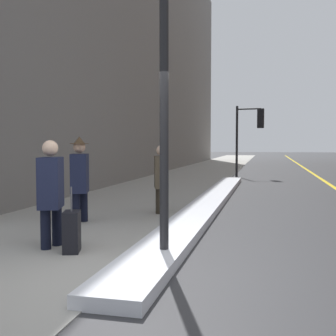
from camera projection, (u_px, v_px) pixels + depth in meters
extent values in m
plane|color=#2D2D30|center=(123.00, 275.00, 4.99)|extent=(160.00, 160.00, 0.00)
cube|color=#9E9B93|center=(189.00, 177.00, 20.03)|extent=(4.00, 80.00, 0.01)
cube|color=gold|center=(322.00, 179.00, 18.64)|extent=(0.16, 80.00, 0.00)
cube|color=silver|center=(209.00, 202.00, 10.77)|extent=(0.73, 14.29, 0.15)
cube|color=slate|center=(123.00, 41.00, 25.59)|extent=(6.00, 36.00, 15.67)
cylinder|color=black|center=(164.00, 85.00, 5.50)|extent=(0.12, 0.12, 4.65)
cylinder|color=black|center=(237.00, 142.00, 19.93)|extent=(0.11, 0.11, 3.35)
cylinder|color=black|center=(249.00, 109.00, 19.66)|extent=(1.10, 0.19, 0.07)
cube|color=black|center=(261.00, 118.00, 19.50)|extent=(0.32, 0.23, 0.90)
sphere|color=red|center=(261.00, 112.00, 19.59)|extent=(0.19, 0.19, 0.19)
sphere|color=orange|center=(261.00, 118.00, 19.61)|extent=(0.19, 0.19, 0.19)
sphere|color=green|center=(261.00, 125.00, 19.62)|extent=(0.19, 0.19, 0.19)
cylinder|color=black|center=(57.00, 218.00, 6.40)|extent=(0.15, 0.15, 0.86)
cylinder|color=black|center=(46.00, 221.00, 6.16)|extent=(0.15, 0.15, 0.86)
cube|color=#191E38|center=(51.00, 183.00, 6.25)|extent=(0.45, 0.59, 0.76)
sphere|color=beige|center=(50.00, 148.00, 6.22)|extent=(0.23, 0.23, 0.23)
cylinder|color=black|center=(84.00, 200.00, 8.38)|extent=(0.15, 0.15, 0.87)
cylinder|color=black|center=(76.00, 202.00, 8.14)|extent=(0.15, 0.15, 0.87)
cube|color=#191E38|center=(80.00, 173.00, 8.23)|extent=(0.45, 0.59, 0.76)
sphere|color=tan|center=(79.00, 147.00, 8.20)|extent=(0.23, 0.23, 0.23)
cylinder|color=#4C3823|center=(79.00, 144.00, 8.20)|extent=(0.36, 0.36, 0.01)
cone|color=#4C3823|center=(79.00, 140.00, 8.19)|extent=(0.22, 0.22, 0.14)
cube|color=black|center=(82.00, 180.00, 8.60)|extent=(0.16, 0.24, 0.28)
cylinder|color=#2A241B|center=(164.00, 195.00, 9.55)|extent=(0.14, 0.14, 0.82)
cylinder|color=#2A241B|center=(159.00, 196.00, 9.32)|extent=(0.14, 0.14, 0.82)
cube|color=#473D2D|center=(161.00, 172.00, 9.41)|extent=(0.43, 0.56, 0.72)
sphere|color=beige|center=(161.00, 150.00, 9.38)|extent=(0.22, 0.22, 0.22)
cube|color=black|center=(72.00, 232.00, 6.00)|extent=(0.32, 0.41, 0.60)
cylinder|color=#4C4C51|center=(71.00, 199.00, 5.97)|extent=(0.02, 0.02, 0.35)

